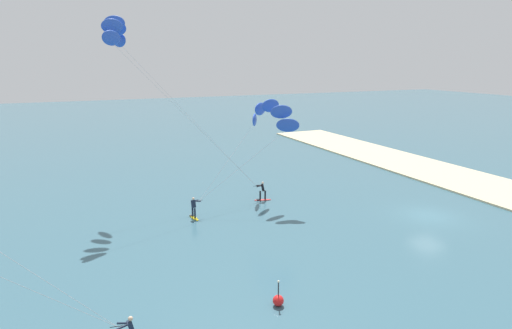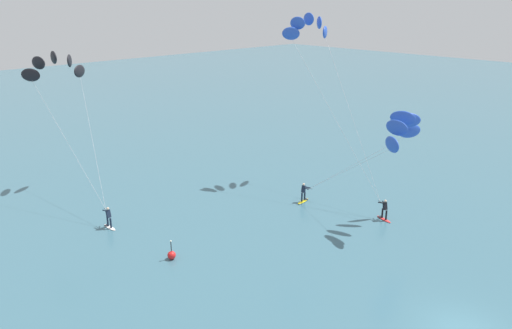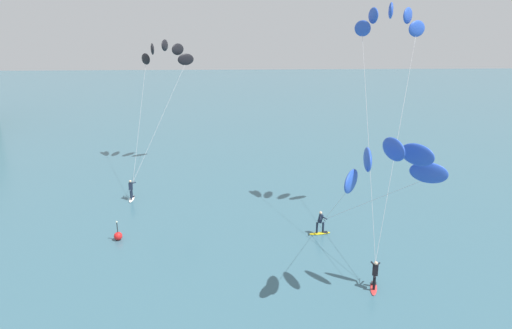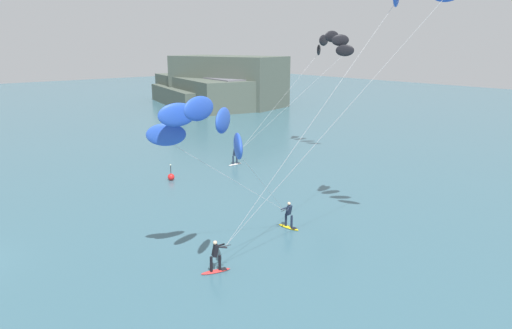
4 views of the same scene
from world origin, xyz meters
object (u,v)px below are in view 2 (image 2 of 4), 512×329
Objects in this scene: kitesurfer_nearshore at (398,131)px; kitesurfer_far_out at (57,71)px; kitesurfer_mid_water at (312,34)px; marker_buoy at (172,255)px.

kitesurfer_nearshore is 28.58m from kitesurfer_far_out.
kitesurfer_mid_water is 23.14m from marker_buoy.
kitesurfer_far_out is at bearing 120.66° from kitesurfer_nearshore.
kitesurfer_nearshore is 6.68× the size of marker_buoy.
marker_buoy is at bearing -93.46° from kitesurfer_far_out.
kitesurfer_far_out is (-14.48, 24.42, 3.31)m from kitesurfer_nearshore.
kitesurfer_far_out is 9.22× the size of marker_buoy.
kitesurfer_nearshore is 18.35m from marker_buoy.
marker_buoy is (-15.54, 6.87, -6.94)m from kitesurfer_nearshore.
marker_buoy is at bearing 156.15° from kitesurfer_nearshore.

